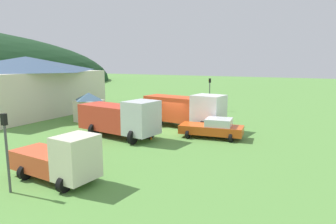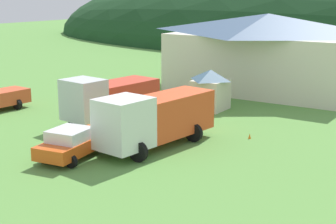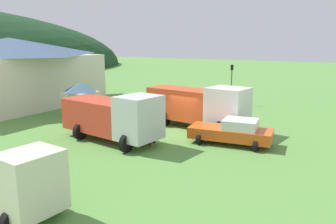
{
  "view_description": "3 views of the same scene",
  "coord_description": "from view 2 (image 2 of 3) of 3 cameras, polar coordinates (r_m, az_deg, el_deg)",
  "views": [
    {
      "loc": [
        -24.37,
        -12.48,
        6.31
      ],
      "look_at": [
        1.0,
        0.65,
        1.51
      ],
      "focal_mm": 32.53,
      "sensor_mm": 36.0,
      "label": 1
    },
    {
      "loc": [
        17.72,
        -23.57,
        8.73
      ],
      "look_at": [
        1.89,
        0.58,
        1.82
      ],
      "focal_mm": 53.97,
      "sensor_mm": 36.0,
      "label": 2
    },
    {
      "loc": [
        -20.39,
        -11.44,
        6.37
      ],
      "look_at": [
        -1.13,
        0.11,
        1.67
      ],
      "focal_mm": 35.6,
      "sensor_mm": 36.0,
      "label": 3
    }
  ],
  "objects": [
    {
      "name": "ground_plane",
      "position": [
        30.76,
        -3.54,
        -3.06
      ],
      "size": [
        200.0,
        200.0,
        0.0
      ],
      "primitive_type": "plane",
      "color": "#5B9342"
    },
    {
      "name": "depot_building",
      "position": [
        46.52,
        11.1,
        6.78
      ],
      "size": [
        17.12,
        11.33,
        6.84
      ],
      "color": "silver",
      "rests_on": "ground"
    },
    {
      "name": "play_shed_cream",
      "position": [
        38.18,
        4.81,
        2.6
      ],
      "size": [
        2.47,
        2.62,
        3.05
      ],
      "color": "beige",
      "rests_on": "ground"
    },
    {
      "name": "tow_truck_silver",
      "position": [
        34.66,
        -6.73,
        1.65
      ],
      "size": [
        3.84,
        7.4,
        3.23
      ],
      "rotation": [
        0.0,
        0.0,
        -1.69
      ],
      "color": "silver",
      "rests_on": "ground"
    },
    {
      "name": "heavy_rig_white",
      "position": [
        28.58,
        -1.59,
        -0.61
      ],
      "size": [
        3.7,
        8.21,
        3.27
      ],
      "rotation": [
        0.0,
        0.0,
        -1.69
      ],
      "color": "white",
      "rests_on": "ground"
    },
    {
      "name": "service_pickup_orange",
      "position": [
        27.74,
        -10.41,
        -3.32
      ],
      "size": [
        2.9,
        5.4,
        1.66
      ],
      "rotation": [
        0.0,
        0.0,
        -1.43
      ],
      "color": "#E3551A",
      "rests_on": "ground"
    },
    {
      "name": "traffic_cone_near_pickup",
      "position": [
        32.83,
        -8.77,
        -2.13
      ],
      "size": [
        0.36,
        0.36,
        0.47
      ],
      "primitive_type": "cone",
      "color": "orange",
      "rests_on": "ground"
    },
    {
      "name": "traffic_cone_mid_row",
      "position": [
        31.19,
        9.2,
        -2.98
      ],
      "size": [
        0.36,
        0.36,
        0.62
      ],
      "primitive_type": "cone",
      "color": "orange",
      "rests_on": "ground"
    }
  ]
}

